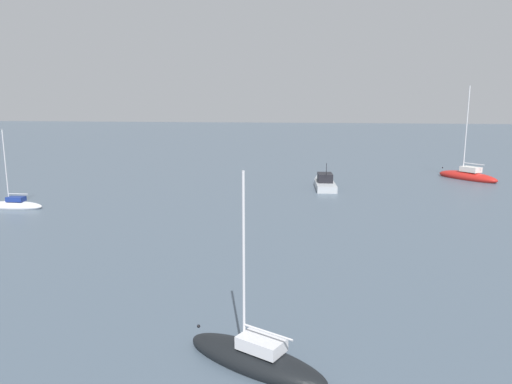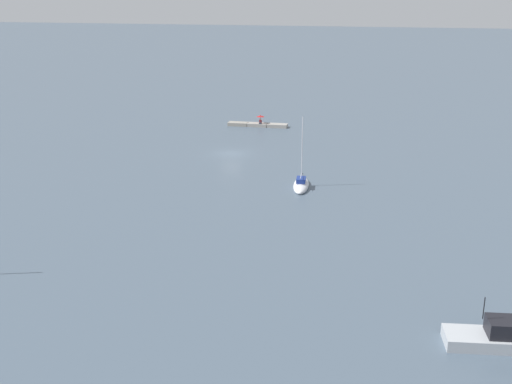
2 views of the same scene
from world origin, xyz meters
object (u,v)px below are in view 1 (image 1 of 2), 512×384
object	(u,v)px
sailboat_black_far	(255,358)
motorboat_grey_near	(324,184)
sailboat_white_near	(14,205)
sailboat_red_mid	(467,176)

from	to	relation	value
sailboat_black_far	motorboat_grey_near	size ratio (longest dim) A/B	1.05
sailboat_white_near	motorboat_grey_near	xyz separation A→B (m)	(-16.93, 29.05, 0.14)
sailboat_red_mid	motorboat_grey_near	world-z (taller)	sailboat_red_mid
sailboat_black_far	motorboat_grey_near	distance (m)	40.00
sailboat_white_near	sailboat_red_mid	xyz separation A→B (m)	(-26.59, 47.76, 0.15)
sailboat_red_mid	motorboat_grey_near	distance (m)	21.06
sailboat_black_far	sailboat_white_near	bearing A→B (deg)	75.07
sailboat_white_near	motorboat_grey_near	bearing A→B (deg)	-64.10
sailboat_white_near	sailboat_black_far	xyz separation A→B (m)	(23.04, 27.61, 0.02)
sailboat_white_near	sailboat_red_mid	size ratio (longest dim) A/B	0.61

